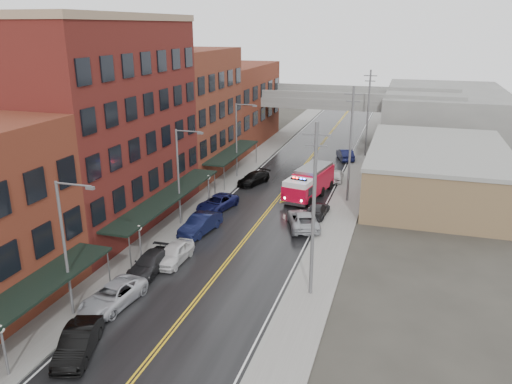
# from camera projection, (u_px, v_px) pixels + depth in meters

# --- Properties ---
(road) EXTENTS (11.00, 160.00, 0.02)m
(road) POSITION_uv_depth(u_px,v_px,m) (268.00, 210.00, 49.96)
(road) COLOR black
(road) RESTS_ON ground
(sidewalk_left) EXTENTS (3.00, 160.00, 0.15)m
(sidewalk_left) POSITION_uv_depth(u_px,v_px,m) (201.00, 203.00, 51.97)
(sidewalk_left) COLOR slate
(sidewalk_left) RESTS_ON ground
(sidewalk_right) EXTENTS (3.00, 160.00, 0.15)m
(sidewalk_right) POSITION_uv_depth(u_px,v_px,m) (341.00, 218.00, 47.92)
(sidewalk_right) COLOR slate
(sidewalk_right) RESTS_ON ground
(curb_left) EXTENTS (0.30, 160.00, 0.15)m
(curb_left) POSITION_uv_depth(u_px,v_px,m) (216.00, 204.00, 51.51)
(curb_left) COLOR gray
(curb_left) RESTS_ON ground
(curb_right) EXTENTS (0.30, 160.00, 0.15)m
(curb_right) POSITION_uv_depth(u_px,v_px,m) (324.00, 216.00, 48.38)
(curb_right) COLOR gray
(curb_right) RESTS_ON ground
(brick_building_b) EXTENTS (9.00, 20.00, 18.00)m
(brick_building_b) POSITION_uv_depth(u_px,v_px,m) (105.00, 127.00, 44.45)
(brick_building_b) COLOR #561916
(brick_building_b) RESTS_ON ground
(brick_building_c) EXTENTS (9.00, 15.00, 15.00)m
(brick_building_c) POSITION_uv_depth(u_px,v_px,m) (187.00, 113.00, 60.80)
(brick_building_c) COLOR brown
(brick_building_c) RESTS_ON ground
(brick_building_far) EXTENTS (9.00, 20.00, 12.00)m
(brick_building_far) POSITION_uv_depth(u_px,v_px,m) (235.00, 105.00, 77.15)
(brick_building_far) COLOR maroon
(brick_building_far) RESTS_ON ground
(tan_building) EXTENTS (14.00, 22.00, 5.00)m
(tan_building) POSITION_uv_depth(u_px,v_px,m) (436.00, 173.00, 53.81)
(tan_building) COLOR brown
(tan_building) RESTS_ON ground
(right_far_block) EXTENTS (18.00, 30.00, 8.00)m
(right_far_block) POSITION_uv_depth(u_px,v_px,m) (444.00, 115.00, 79.99)
(right_far_block) COLOR slate
(right_far_block) RESTS_ON ground
(awning_0) EXTENTS (2.60, 16.00, 3.09)m
(awning_0) POSITION_uv_depth(u_px,v_px,m) (11.00, 304.00, 27.51)
(awning_0) COLOR black
(awning_0) RESTS_ON ground
(awning_1) EXTENTS (2.60, 18.00, 3.09)m
(awning_1) POSITION_uv_depth(u_px,v_px,m) (167.00, 197.00, 44.75)
(awning_1) COLOR black
(awning_1) RESTS_ON ground
(awning_2) EXTENTS (2.60, 13.00, 3.09)m
(awning_2) POSITION_uv_depth(u_px,v_px,m) (233.00, 152.00, 60.62)
(awning_2) COLOR black
(awning_2) RESTS_ON ground
(globe_lamp_0) EXTENTS (0.44, 0.44, 3.12)m
(globe_lamp_0) POSITION_uv_depth(u_px,v_px,m) (2.00, 339.00, 25.61)
(globe_lamp_0) COLOR #59595B
(globe_lamp_0) RESTS_ON ground
(globe_lamp_1) EXTENTS (0.44, 0.44, 3.12)m
(globe_lamp_1) POSITION_uv_depth(u_px,v_px,m) (139.00, 235.00, 38.31)
(globe_lamp_1) COLOR #59595B
(globe_lamp_1) RESTS_ON ground
(globe_lamp_2) EXTENTS (0.44, 0.44, 3.12)m
(globe_lamp_2) POSITION_uv_depth(u_px,v_px,m) (208.00, 183.00, 51.01)
(globe_lamp_2) COLOR #59595B
(globe_lamp_2) RESTS_ON ground
(street_lamp_0) EXTENTS (2.64, 0.22, 9.00)m
(street_lamp_0) POSITION_uv_depth(u_px,v_px,m) (67.00, 242.00, 30.18)
(street_lamp_0) COLOR #59595B
(street_lamp_0) RESTS_ON ground
(street_lamp_1) EXTENTS (2.64, 0.22, 9.00)m
(street_lamp_1) POSITION_uv_depth(u_px,v_px,m) (181.00, 171.00, 44.70)
(street_lamp_1) COLOR #59595B
(street_lamp_1) RESTS_ON ground
(street_lamp_2) EXTENTS (2.64, 0.22, 9.00)m
(street_lamp_2) POSITION_uv_depth(u_px,v_px,m) (238.00, 136.00, 59.21)
(street_lamp_2) COLOR #59595B
(street_lamp_2) RESTS_ON ground
(utility_pole_0) EXTENTS (1.80, 0.24, 12.00)m
(utility_pole_0) POSITION_uv_depth(u_px,v_px,m) (314.00, 209.00, 32.37)
(utility_pole_0) COLOR #59595B
(utility_pole_0) RESTS_ON ground
(utility_pole_1) EXTENTS (1.80, 0.24, 12.00)m
(utility_pole_1) POSITION_uv_depth(u_px,v_px,m) (351.00, 143.00, 50.51)
(utility_pole_1) COLOR #59595B
(utility_pole_1) RESTS_ON ground
(utility_pole_2) EXTENTS (1.80, 0.24, 12.00)m
(utility_pole_2) POSITION_uv_depth(u_px,v_px,m) (368.00, 112.00, 68.65)
(utility_pole_2) COLOR #59595B
(utility_pole_2) RESTS_ON ground
(overpass) EXTENTS (40.00, 10.00, 7.50)m
(overpass) POSITION_uv_depth(u_px,v_px,m) (324.00, 105.00, 77.09)
(overpass) COLOR slate
(overpass) RESTS_ON ground
(fire_truck) EXTENTS (4.64, 8.87, 3.11)m
(fire_truck) POSITION_uv_depth(u_px,v_px,m) (309.00, 182.00, 53.44)
(fire_truck) COLOR #B80825
(fire_truck) RESTS_ON ground
(parked_car_left_1) EXTENTS (3.01, 4.97, 1.55)m
(parked_car_left_1) POSITION_uv_depth(u_px,v_px,m) (78.00, 342.00, 27.88)
(parked_car_left_1) COLOR black
(parked_car_left_1) RESTS_ON ground
(parked_car_left_2) EXTENTS (2.93, 5.40, 1.44)m
(parked_car_left_2) POSITION_uv_depth(u_px,v_px,m) (113.00, 296.00, 32.82)
(parked_car_left_2) COLOR #B3B5BB
(parked_car_left_2) RESTS_ON ground
(parked_car_left_3) EXTENTS (2.01, 4.83, 1.40)m
(parked_car_left_3) POSITION_uv_depth(u_px,v_px,m) (150.00, 263.00, 37.39)
(parked_car_left_3) COLOR black
(parked_car_left_3) RESTS_ON ground
(parked_car_left_4) EXTENTS (1.88, 4.55, 1.54)m
(parked_car_left_4) POSITION_uv_depth(u_px,v_px,m) (174.00, 253.00, 38.84)
(parked_car_left_4) COLOR silver
(parked_car_left_4) RESTS_ON ground
(parked_car_left_5) EXTENTS (2.57, 5.29, 1.67)m
(parked_car_left_5) POSITION_uv_depth(u_px,v_px,m) (200.00, 224.00, 44.36)
(parked_car_left_5) COLOR black
(parked_car_left_5) RESTS_ON ground
(parked_car_left_6) EXTENTS (3.45, 5.55, 1.43)m
(parked_car_left_6) POSITION_uv_depth(u_px,v_px,m) (217.00, 203.00, 50.04)
(parked_car_left_6) COLOR #111442
(parked_car_left_6) RESTS_ON ground
(parked_car_left_7) EXTENTS (3.37, 5.11, 1.38)m
(parked_car_left_7) POSITION_uv_depth(u_px,v_px,m) (253.00, 178.00, 58.11)
(parked_car_left_7) COLOR black
(parked_car_left_7) RESTS_ON ground
(parked_car_right_0) EXTENTS (4.26, 6.09, 1.54)m
(parked_car_right_0) POSITION_uv_depth(u_px,v_px,m) (303.00, 220.00, 45.55)
(parked_car_right_0) COLOR #9EA0A5
(parked_car_right_0) RESTS_ON ground
(parked_car_right_1) EXTENTS (2.11, 4.72, 1.34)m
(parked_car_right_1) POSITION_uv_depth(u_px,v_px,m) (317.00, 210.00, 48.21)
(parked_car_right_1) COLOR black
(parked_car_right_1) RESTS_ON ground
(parked_car_right_2) EXTENTS (1.96, 4.32, 1.44)m
(parked_car_right_2) POSITION_uv_depth(u_px,v_px,m) (336.00, 175.00, 59.20)
(parked_car_right_2) COLOR silver
(parked_car_right_2) RESTS_ON ground
(parked_car_right_3) EXTENTS (3.15, 5.08, 1.58)m
(parked_car_right_3) POSITION_uv_depth(u_px,v_px,m) (345.00, 154.00, 68.53)
(parked_car_right_3) COLOR black
(parked_car_right_3) RESTS_ON ground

